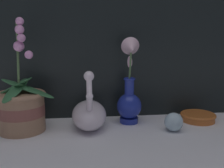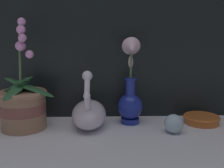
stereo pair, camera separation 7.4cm
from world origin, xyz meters
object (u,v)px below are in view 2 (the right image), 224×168
(blue_vase, at_px, (130,96))
(glass_sphere, at_px, (174,124))
(orchid_potted_plant, at_px, (23,104))
(amber_dish, at_px, (201,119))

(blue_vase, xyz_separation_m, glass_sphere, (0.14, -0.10, -0.07))
(orchid_potted_plant, relative_size, amber_dish, 2.86)
(blue_vase, distance_m, glass_sphere, 0.19)
(orchid_potted_plant, xyz_separation_m, amber_dish, (0.65, 0.03, -0.07))
(amber_dish, bearing_deg, glass_sphere, -143.87)
(glass_sphere, bearing_deg, amber_dish, 36.13)
(amber_dish, bearing_deg, orchid_potted_plant, -176.93)
(orchid_potted_plant, bearing_deg, amber_dish, 3.07)
(blue_vase, height_order, amber_dish, blue_vase)
(orchid_potted_plant, relative_size, glass_sphere, 5.95)
(glass_sphere, relative_size, amber_dish, 0.48)
(blue_vase, distance_m, amber_dish, 0.28)
(orchid_potted_plant, relative_size, blue_vase, 1.20)
(blue_vase, xyz_separation_m, amber_dish, (0.27, -0.00, -0.09))
(orchid_potted_plant, xyz_separation_m, blue_vase, (0.38, 0.04, 0.02))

